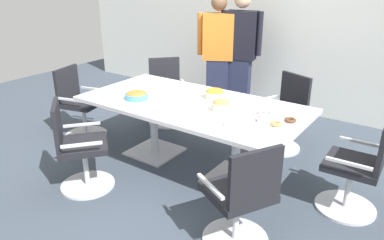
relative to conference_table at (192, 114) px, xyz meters
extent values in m
cube|color=#3D4754|center=(0.00, 0.00, -0.63)|extent=(10.00, 10.00, 0.01)
cube|color=silver|center=(0.00, 2.40, 0.77)|extent=(8.00, 0.10, 2.80)
cube|color=silver|center=(0.00, 0.00, 0.10)|extent=(2.40, 1.20, 0.04)
cube|color=silver|center=(-0.55, 0.00, -0.61)|extent=(0.56, 0.56, 0.02)
cylinder|color=silver|center=(-0.55, 0.00, -0.26)|extent=(0.09, 0.09, 0.69)
cube|color=silver|center=(0.55, 0.00, -0.61)|extent=(0.56, 0.56, 0.02)
cylinder|color=silver|center=(0.55, 0.00, -0.26)|extent=(0.09, 0.09, 0.69)
cylinder|color=silver|center=(-0.62, -0.97, -0.61)|extent=(0.76, 0.76, 0.02)
cylinder|color=silver|center=(-0.62, -0.97, -0.40)|extent=(0.05, 0.05, 0.41)
cube|color=black|center=(-0.62, -0.97, -0.17)|extent=(0.65, 0.65, 0.06)
cube|color=black|center=(-0.75, -1.14, 0.07)|extent=(0.36, 0.31, 0.42)
cube|color=silver|center=(-0.81, -0.82, -0.05)|extent=(0.26, 0.30, 0.02)
cube|color=silver|center=(-0.43, -1.13, -0.05)|extent=(0.26, 0.30, 0.02)
cylinder|color=silver|center=(1.01, -0.83, -0.61)|extent=(0.73, 0.73, 0.02)
cylinder|color=silver|center=(1.01, -0.83, -0.40)|extent=(0.05, 0.05, 0.41)
cube|color=black|center=(1.01, -0.83, -0.17)|extent=(0.62, 0.62, 0.06)
cube|color=black|center=(1.20, -0.93, 0.07)|extent=(0.24, 0.40, 0.42)
cube|color=silver|center=(0.90, -1.04, -0.05)|extent=(0.34, 0.20, 0.02)
cube|color=silver|center=(1.13, -0.61, -0.05)|extent=(0.34, 0.20, 0.02)
cylinder|color=silver|center=(1.63, 0.15, -0.61)|extent=(0.56, 0.56, 0.02)
cylinder|color=silver|center=(1.63, 0.15, -0.40)|extent=(0.05, 0.05, 0.41)
cube|color=black|center=(1.63, 0.15, -0.17)|extent=(0.47, 0.47, 0.06)
cube|color=black|center=(1.84, 0.15, 0.07)|extent=(0.05, 0.44, 0.42)
cube|color=silver|center=(1.64, -0.10, -0.05)|extent=(0.37, 0.04, 0.02)
cube|color=silver|center=(1.63, 0.39, -0.05)|extent=(0.37, 0.04, 0.02)
cylinder|color=silver|center=(0.62, 0.97, -0.61)|extent=(0.71, 0.71, 0.02)
cylinder|color=silver|center=(0.62, 0.97, -0.40)|extent=(0.05, 0.05, 0.41)
cube|color=black|center=(0.62, 0.97, -0.17)|extent=(0.60, 0.60, 0.06)
cube|color=black|center=(0.70, 1.17, 0.07)|extent=(0.42, 0.20, 0.42)
cube|color=silver|center=(0.85, 0.88, -0.05)|extent=(0.17, 0.35, 0.02)
cube|color=silver|center=(0.39, 1.07, -0.05)|extent=(0.17, 0.35, 0.02)
cylinder|color=silver|center=(-1.01, 0.83, -0.61)|extent=(0.76, 0.76, 0.02)
cylinder|color=silver|center=(-1.01, 0.83, -0.40)|extent=(0.05, 0.05, 0.41)
cube|color=black|center=(-1.01, 0.83, -0.17)|extent=(0.65, 0.65, 0.06)
cube|color=black|center=(-1.17, 0.97, 0.07)|extent=(0.33, 0.35, 0.42)
cube|color=silver|center=(-0.85, 1.01, -0.05)|extent=(0.29, 0.27, 0.02)
cube|color=silver|center=(-1.18, 0.65, -0.05)|extent=(0.29, 0.27, 0.02)
cylinder|color=silver|center=(-1.63, -0.15, -0.61)|extent=(0.66, 0.66, 0.02)
cylinder|color=silver|center=(-1.63, -0.15, -0.40)|extent=(0.05, 0.05, 0.41)
cube|color=black|center=(-1.63, -0.15, -0.17)|extent=(0.56, 0.56, 0.06)
cube|color=black|center=(-1.84, -0.20, 0.07)|extent=(0.15, 0.43, 0.42)
cube|color=silver|center=(-1.70, 0.09, -0.05)|extent=(0.36, 0.12, 0.02)
cube|color=silver|center=(-1.57, -0.38, -0.05)|extent=(0.36, 0.12, 0.02)
cube|color=#232842|center=(-0.66, 1.60, -0.21)|extent=(0.38, 0.33, 0.83)
cube|color=orange|center=(-0.66, 1.60, 0.54)|extent=(0.49, 0.40, 0.66)
sphere|color=brown|center=(-0.66, 1.60, 1.01)|extent=(0.23, 0.23, 0.23)
cylinder|color=orange|center=(-0.43, 1.73, 0.57)|extent=(0.11, 0.11, 0.59)
cylinder|color=orange|center=(-0.90, 1.48, 0.57)|extent=(0.11, 0.11, 0.59)
cube|color=#232842|center=(-0.37, 1.74, -0.20)|extent=(0.36, 0.27, 0.86)
cube|color=black|center=(-0.37, 1.74, 0.57)|extent=(0.48, 0.31, 0.68)
sphere|color=#DBAD89|center=(-0.37, 1.74, 1.06)|extent=(0.23, 0.23, 0.23)
cylinder|color=black|center=(-0.11, 1.80, 0.61)|extent=(0.10, 0.10, 0.61)
cylinder|color=black|center=(-0.63, 1.68, 0.61)|extent=(0.10, 0.10, 0.61)
cylinder|color=beige|center=(0.11, 0.27, 0.16)|extent=(0.23, 0.23, 0.07)
ellipsoid|color=orange|center=(0.11, 0.27, 0.20)|extent=(0.20, 0.20, 0.07)
cylinder|color=beige|center=(0.37, -0.02, 0.16)|extent=(0.20, 0.20, 0.08)
ellipsoid|color=tan|center=(0.37, -0.02, 0.20)|extent=(0.17, 0.17, 0.07)
cylinder|color=#4C9EC6|center=(-0.56, -0.25, 0.16)|extent=(0.26, 0.26, 0.06)
ellipsoid|color=#AD702D|center=(-0.56, -0.25, 0.19)|extent=(0.23, 0.23, 0.05)
cylinder|color=white|center=(0.92, 0.03, 0.13)|extent=(0.39, 0.39, 0.01)
torus|color=brown|center=(1.06, 0.06, 0.15)|extent=(0.11, 0.11, 0.03)
torus|color=white|center=(1.00, 0.15, 0.15)|extent=(0.11, 0.11, 0.03)
torus|color=white|center=(0.86, 0.16, 0.15)|extent=(0.11, 0.11, 0.03)
torus|color=pink|center=(0.77, 0.07, 0.15)|extent=(0.11, 0.11, 0.03)
torus|color=pink|center=(0.79, -0.06, 0.15)|extent=(0.11, 0.11, 0.03)
torus|color=white|center=(0.87, -0.11, 0.15)|extent=(0.11, 0.11, 0.03)
torus|color=tan|center=(0.99, -0.10, 0.15)|extent=(0.11, 0.11, 0.03)
cube|color=white|center=(0.72, -0.27, 0.16)|extent=(0.20, 0.20, 0.06)
camera|label=1|loc=(2.12, -3.01, 1.41)|focal=34.43mm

